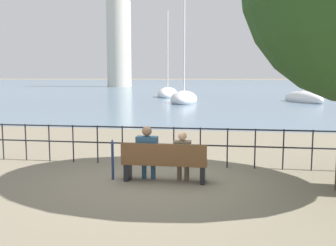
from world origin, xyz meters
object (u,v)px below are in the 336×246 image
Objects in this scene: closed_umbrella at (113,157)px; sailboat_1 at (184,99)px; seated_person_left at (147,151)px; sailboat_3 at (168,94)px; sailboat_0 at (303,99)px; harbor_lighthouse at (119,39)px; seated_person_right at (182,154)px; park_bench at (164,163)px.

sailboat_1 reaches higher than closed_umbrella.
seated_person_left reaches higher than closed_umbrella.
closed_umbrella is 35.91m from sailboat_3.
sailboat_0 is (9.84, 28.66, -0.19)m from closed_umbrella.
seated_person_left is 0.05× the size of harbor_lighthouse.
seated_person_right is at bearing -73.00° from harbor_lighthouse.
seated_person_right is 36.06m from sailboat_3.
seated_person_right is at bearing 0.55° from seated_person_left.
harbor_lighthouse reaches higher than park_bench.
seated_person_left is 0.81m from seated_person_right.
sailboat_3 reaches higher than park_bench.
sailboat_0 is at bearing 72.47° from seated_person_left.
harbor_lighthouse is (-23.85, 80.68, 10.83)m from seated_person_left.
sailboat_1 reaches higher than sailboat_3.
seated_person_left is at bearing 4.45° from closed_umbrella.
park_bench is 29.94m from sailboat_0.
harbor_lighthouse is at bearing 111.28° from sailboat_3.
sailboat_1 is at bearing 95.30° from park_bench.
sailboat_1 is at bearing 170.47° from sailboat_0.
sailboat_3 reaches higher than sailboat_0.
harbor_lighthouse reaches higher than seated_person_right.
sailboat_0 reaches higher than seated_person_left.
sailboat_1 is at bearing 94.43° from seated_person_left.
park_bench is at bearing -73.28° from harbor_lighthouse.
park_bench is at bearing -168.44° from seated_person_right.
seated_person_right is 26.20m from sailboat_1.
seated_person_right is at bearing 2.50° from closed_umbrella.
sailboat_1 is 0.52× the size of harbor_lighthouse.
seated_person_left is at bearing 169.51° from park_bench.
seated_person_left is 26.14m from sailboat_1.
sailboat_1 reaches higher than seated_person_right.
sailboat_0 is 0.71× the size of sailboat_1.
closed_umbrella is 26.15m from sailboat_1.
sailboat_0 is 0.37× the size of harbor_lighthouse.
park_bench is 0.21× the size of sailboat_0.
harbor_lighthouse reaches higher than sailboat_0.
park_bench is 0.18× the size of sailboat_3.
seated_person_left is at bearing -83.39° from sailboat_3.
harbor_lighthouse is at bearing 110.77° from sailboat_1.
seated_person_right reaches higher than closed_umbrella.
sailboat_1 is (-2.02, 26.06, -0.31)m from seated_person_left.
closed_umbrella is (-0.81, -0.06, -0.16)m from seated_person_left.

